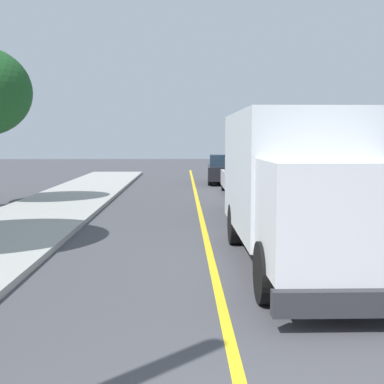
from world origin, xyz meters
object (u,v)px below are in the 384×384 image
parked_van_across (378,200)px  box_truck (297,180)px  parked_car_mid (243,177)px  parked_car_far (223,170)px  parked_car_near (256,192)px  stop_sign (371,166)px

parked_van_across → box_truck: bearing=-128.1°
parked_car_mid → parked_car_far: (-0.46, 5.58, 0.00)m
parked_car_mid → parked_car_near: bearing=-92.9°
parked_car_mid → parked_car_far: size_ratio=0.99×
parked_car_near → parked_car_mid: bearing=87.1°
parked_car_mid → parked_van_across: bearing=-71.6°
box_truck → stop_sign: 4.89m
parked_car_near → parked_car_mid: 6.74m
parked_car_near → parked_van_across: bearing=-34.0°
parked_car_near → parked_car_far: bearing=90.6°
parked_car_far → stop_sign: size_ratio=1.69×
parked_car_near → parked_car_far: (-0.12, 12.30, 0.00)m
parked_car_near → parked_car_mid: size_ratio=1.00×
parked_car_near → parked_car_mid: (0.34, 6.73, 0.00)m
box_truck → parked_van_across: (3.44, 4.39, -0.97)m
box_truck → parked_car_mid: size_ratio=1.63×
parked_van_across → stop_sign: (-0.45, -0.52, 1.06)m
parked_car_near → stop_sign: 4.12m
parked_car_near → parked_van_across: size_ratio=0.99×
box_truck → parked_car_mid: (0.47, 13.35, -0.97)m
parked_car_mid → box_truck: bearing=-92.0°
parked_van_across → parked_car_near: bearing=146.0°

